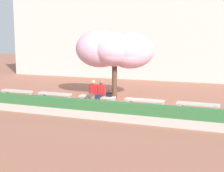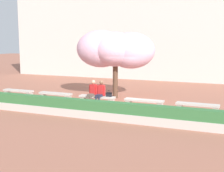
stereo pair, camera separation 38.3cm
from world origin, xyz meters
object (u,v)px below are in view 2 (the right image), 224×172
cherry_tree_main (115,50)px  person_seated_left (92,91)px  stone_bench_east_end (197,106)px  stone_bench_near_west (55,95)px  handbag (109,94)px  stone_bench_center (97,98)px  stone_bench_near_east (144,102)px  stone_bench_west_end (18,92)px  person_seated_right (100,92)px

cherry_tree_main → person_seated_left: bearing=-100.0°
stone_bench_east_end → cherry_tree_main: cherry_tree_main is taller
stone_bench_near_west → handbag: size_ratio=5.93×
stone_bench_near_west → stone_bench_center: 2.62m
stone_bench_near_west → handbag: bearing=0.5°
stone_bench_near_east → stone_bench_center: bearing=180.0°
stone_bench_west_end → person_seated_left: person_seated_left is taller
stone_bench_near_west → handbag: (3.31, 0.03, 0.27)m
stone_bench_west_end → stone_bench_near_west: bearing=0.0°
stone_bench_west_end → stone_bench_east_end: bearing=0.0°
cherry_tree_main → stone_bench_near_west: bearing=-142.2°
stone_bench_near_east → cherry_tree_main: 4.15m
stone_bench_west_end → handbag: handbag is taller
stone_bench_near_east → person_seated_left: 2.89m
stone_bench_center → stone_bench_near_east: size_ratio=1.00×
stone_bench_near_west → person_seated_left: size_ratio=1.56×
stone_bench_near_west → stone_bench_east_end: bearing=0.0°
handbag → stone_bench_east_end: bearing=-0.3°
stone_bench_east_end → cherry_tree_main: bearing=157.2°
stone_bench_near_west → handbag: 3.32m
stone_bench_near_west → stone_bench_center: bearing=0.0°
stone_bench_center → cherry_tree_main: (0.14, 2.14, 2.55)m
person_seated_left → stone_bench_east_end: bearing=0.6°
stone_bench_west_end → handbag: (5.93, 0.03, 0.27)m
person_seated_left → person_seated_right: (0.47, -0.00, 0.00)m
stone_bench_west_end → person_seated_left: 5.01m
stone_bench_center → stone_bench_near_east: 2.62m
stone_bench_near_west → person_seated_right: bearing=-1.1°
stone_bench_near_west → person_seated_right: 2.88m
person_seated_right → person_seated_left: bearing=180.0°
stone_bench_west_end → stone_bench_near_west: size_ratio=1.00×
person_seated_right → stone_bench_center: bearing=166.9°
stone_bench_east_end → cherry_tree_main: (-5.10, 2.14, 2.55)m
stone_bench_near_east → cherry_tree_main: bearing=139.2°
stone_bench_west_end → stone_bench_center: bearing=0.0°
stone_bench_center → handbag: (0.69, 0.03, 0.27)m
stone_bench_west_end → stone_bench_center: 5.24m
person_seated_left → handbag: 0.94m
stone_bench_east_end → handbag: size_ratio=5.93×
stone_bench_west_end → person_seated_left: size_ratio=1.56×
stone_bench_near_east → person_seated_right: (-2.39, -0.05, 0.39)m
person_seated_left → person_seated_right: same height
stone_bench_east_end → person_seated_left: 5.50m
cherry_tree_main → stone_bench_center: bearing=-93.8°
person_seated_left → stone_bench_west_end: bearing=179.4°
stone_bench_east_end → person_seated_left: size_ratio=1.56×
stone_bench_west_end → person_seated_right: 5.48m
stone_bench_near_east → cherry_tree_main: size_ratio=0.43×
stone_bench_near_west → stone_bench_east_end: 7.86m
stone_bench_east_end → stone_bench_near_west: bearing=180.0°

